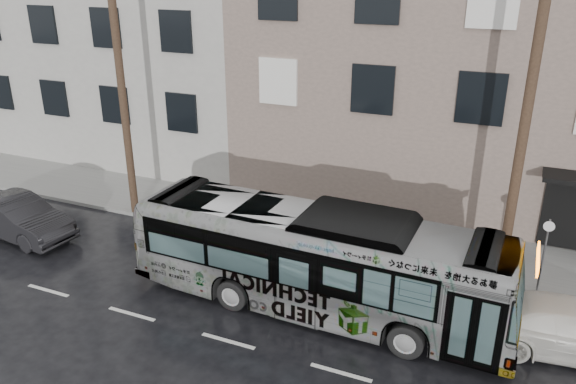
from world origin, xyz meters
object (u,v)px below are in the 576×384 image
white_sedan (572,328)px  dark_sedan (18,217)px  bus (317,260)px  sign_post (543,256)px  utility_pole_rear (123,102)px  utility_pole_front (521,146)px

white_sedan → dark_sedan: dark_sedan is taller
bus → white_sedan: bearing=-82.6°
sign_post → bus: size_ratio=0.21×
bus → dark_sedan: bus is taller
sign_post → white_sedan: (0.81, -2.61, -0.64)m
bus → utility_pole_rear: bearing=71.8°
utility_pole_rear → sign_post: utility_pole_rear is taller
sign_post → utility_pole_front: bearing=180.0°
utility_pole_rear → dark_sedan: (-2.71, -3.31, -3.88)m
white_sedan → dark_sedan: size_ratio=1.04×
white_sedan → utility_pole_rear: bearing=73.0°
utility_pole_rear → bus: utility_pole_rear is taller
utility_pole_front → white_sedan: utility_pole_front is taller
utility_pole_rear → dark_sedan: 5.77m
sign_post → white_sedan: sign_post is taller
utility_pole_rear → dark_sedan: utility_pole_rear is taller
dark_sedan → sign_post: bearing=-72.6°
utility_pole_rear → white_sedan: bearing=-9.3°
utility_pole_front → utility_pole_rear: size_ratio=1.00×
white_sedan → bus: bearing=88.0°
utility_pole_front → bus: bearing=-146.1°
utility_pole_front → utility_pole_rear: 14.00m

